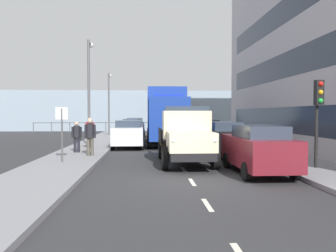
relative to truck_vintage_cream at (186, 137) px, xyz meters
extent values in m
plane|color=#2D2D30|center=(0.24, -5.36, -1.18)|extent=(80.00, 80.00, 0.00)
cube|color=gray|center=(-4.60, -5.36, -1.10)|extent=(2.71, 38.78, 0.15)
cube|color=gray|center=(5.07, -5.36, -1.10)|extent=(2.71, 38.78, 0.15)
cube|color=silver|center=(0.24, 6.23, -1.17)|extent=(0.12, 1.10, 0.01)
cube|color=silver|center=(0.24, 3.61, -1.17)|extent=(0.12, 1.10, 0.01)
cube|color=silver|center=(0.24, 1.25, -1.17)|extent=(0.12, 1.10, 0.01)
cube|color=silver|center=(0.24, -1.23, -1.17)|extent=(0.12, 1.10, 0.01)
cube|color=silver|center=(0.24, -3.99, -1.17)|extent=(0.12, 1.10, 0.01)
cube|color=silver|center=(0.24, -6.51, -1.17)|extent=(0.12, 1.10, 0.01)
cube|color=silver|center=(0.24, -9.14, -1.17)|extent=(0.12, 1.10, 0.01)
cube|color=silver|center=(0.24, -11.65, -1.17)|extent=(0.12, 1.10, 0.01)
cube|color=silver|center=(0.24, -14.64, -1.17)|extent=(0.12, 1.10, 0.01)
cube|color=silver|center=(0.24, -16.90, -1.17)|extent=(0.12, 1.10, 0.01)
cube|color=silver|center=(0.24, -19.62, -1.17)|extent=(0.12, 1.10, 0.01)
cube|color=silver|center=(0.24, -22.58, -1.17)|extent=(0.12, 1.10, 0.01)
cube|color=#2D3847|center=(-5.98, -4.40, 0.62)|extent=(0.08, 19.21, 1.40)
cube|color=#2D3847|center=(-5.98, -4.40, 3.62)|extent=(0.08, 19.21, 1.40)
cube|color=#2D3847|center=(-5.98, -4.40, 6.62)|extent=(0.08, 19.21, 1.40)
cube|color=#8C9EAD|center=(0.24, -27.75, 1.32)|extent=(80.00, 0.80, 5.00)
cylinder|color=#4C5156|center=(-13.76, -24.15, -0.58)|extent=(0.08, 0.08, 1.20)
cylinder|color=#4C5156|center=(-11.76, -24.15, -0.58)|extent=(0.08, 0.08, 1.20)
cylinder|color=#4C5156|center=(-9.76, -24.15, -0.58)|extent=(0.08, 0.08, 1.20)
cylinder|color=#4C5156|center=(-7.76, -24.15, -0.58)|extent=(0.08, 0.08, 1.20)
cylinder|color=#4C5156|center=(-5.76, -24.15, -0.58)|extent=(0.08, 0.08, 1.20)
cylinder|color=#4C5156|center=(-3.76, -24.15, -0.58)|extent=(0.08, 0.08, 1.20)
cylinder|color=#4C5156|center=(-1.76, -24.15, -0.58)|extent=(0.08, 0.08, 1.20)
cylinder|color=#4C5156|center=(0.24, -24.15, -0.58)|extent=(0.08, 0.08, 1.20)
cylinder|color=#4C5156|center=(2.24, -24.15, -0.58)|extent=(0.08, 0.08, 1.20)
cylinder|color=#4C5156|center=(4.24, -24.15, -0.58)|extent=(0.08, 0.08, 1.20)
cylinder|color=#4C5156|center=(6.24, -24.15, -0.58)|extent=(0.08, 0.08, 1.20)
cylinder|color=#4C5156|center=(8.24, -24.15, -0.58)|extent=(0.08, 0.08, 1.20)
cylinder|color=#4C5156|center=(10.24, -24.15, -0.58)|extent=(0.08, 0.08, 1.20)
cylinder|color=#4C5156|center=(12.24, -24.15, -0.58)|extent=(0.08, 0.08, 1.20)
cylinder|color=#4C5156|center=(14.24, -24.15, -0.58)|extent=(0.08, 0.08, 1.20)
cube|color=#4C5156|center=(0.24, -24.15, -0.06)|extent=(28.00, 0.08, 0.08)
cube|color=black|center=(0.00, -0.38, -0.58)|extent=(1.64, 5.60, 0.30)
cube|color=beige|center=(0.00, 1.47, -0.08)|extent=(1.72, 1.90, 0.70)
cube|color=silver|center=(0.00, 2.36, -0.11)|extent=(1.16, 0.08, 0.56)
sphere|color=white|center=(-0.73, 2.36, 0.02)|extent=(0.20, 0.20, 0.20)
sphere|color=white|center=(0.74, 2.36, 0.02)|extent=(0.20, 0.20, 0.20)
cube|color=beige|center=(0.00, -0.04, 0.50)|extent=(1.93, 1.34, 1.15)
cube|color=#2D3847|center=(0.00, -0.04, 0.97)|extent=(1.78, 1.23, 0.56)
cube|color=#2D2319|center=(0.00, -1.72, -0.35)|extent=(2.10, 2.80, 0.16)
cube|color=black|center=(-1.01, -1.72, -0.03)|extent=(0.08, 2.80, 0.56)
cube|color=black|center=(1.01, -1.72, -0.03)|extent=(0.08, 2.80, 0.56)
cylinder|color=black|center=(-0.97, 1.30, -0.73)|extent=(0.24, 0.90, 0.90)
cylinder|color=black|center=(0.97, 1.30, -0.73)|extent=(0.24, 0.90, 0.90)
cylinder|color=black|center=(-0.97, -1.92, -0.73)|extent=(0.24, 0.90, 0.90)
cylinder|color=black|center=(0.97, -1.92, -0.73)|extent=(0.24, 0.90, 0.90)
cube|color=#193899|center=(0.31, -6.27, 0.64)|extent=(2.40, 2.21, 2.60)
cube|color=#2D3847|center=(0.31, -6.27, 1.21)|extent=(2.20, 2.04, 0.80)
cube|color=#1933B2|center=(0.31, -6.27, 2.04)|extent=(1.75, 0.20, 0.16)
cube|color=#193899|center=(0.31, -10.26, 1.19)|extent=(2.50, 5.95, 3.00)
cube|color=black|center=(0.31, -9.33, -0.48)|extent=(2.00, 8.07, 0.36)
cylinder|color=black|center=(-0.84, -6.35, -0.66)|extent=(0.28, 1.04, 1.04)
cylinder|color=black|center=(1.46, -6.35, -0.66)|extent=(0.28, 1.04, 1.04)
cylinder|color=black|center=(-0.84, -9.97, -0.66)|extent=(0.28, 1.04, 1.04)
cylinder|color=black|center=(1.46, -9.97, -0.66)|extent=(0.28, 1.04, 1.04)
cylinder|color=black|center=(-0.84, -12.09, -0.66)|extent=(0.28, 1.04, 1.04)
cylinder|color=black|center=(1.46, -12.09, -0.66)|extent=(0.28, 1.04, 1.04)
cube|color=maroon|center=(-2.29, 2.24, -0.38)|extent=(1.67, 4.15, 1.00)
cube|color=#2D3847|center=(-2.29, 2.44, 0.33)|extent=(1.37, 2.28, 0.42)
cylinder|color=black|center=(-1.50, 0.96, -0.88)|extent=(0.18, 0.60, 0.60)
cylinder|color=black|center=(-3.09, 0.96, -0.88)|extent=(0.18, 0.60, 0.60)
cylinder|color=black|center=(-1.50, 3.53, -0.88)|extent=(0.18, 0.60, 0.60)
cylinder|color=black|center=(-3.09, 3.53, -0.88)|extent=(0.18, 0.60, 0.60)
cube|color=black|center=(-2.29, -3.14, -0.38)|extent=(1.70, 4.34, 1.00)
cube|color=#2D3847|center=(-2.29, -2.94, 0.33)|extent=(1.40, 2.39, 0.42)
cylinder|color=black|center=(-1.48, -4.49, -0.88)|extent=(0.18, 0.60, 0.60)
cylinder|color=black|center=(-3.10, -4.49, -0.88)|extent=(0.18, 0.60, 0.60)
cylinder|color=black|center=(-1.48, -1.80, -0.88)|extent=(0.18, 0.60, 0.60)
cylinder|color=black|center=(-3.10, -1.80, -0.88)|extent=(0.18, 0.60, 0.60)
cube|color=#B21E1E|center=(-2.29, -8.57, -0.38)|extent=(1.80, 4.25, 1.00)
cube|color=#2D3847|center=(-2.29, -8.37, 0.33)|extent=(1.48, 2.34, 0.42)
cylinder|color=black|center=(-1.44, -9.88, -0.88)|extent=(0.18, 0.60, 0.60)
cylinder|color=black|center=(-3.15, -9.88, -0.88)|extent=(0.18, 0.60, 0.60)
cylinder|color=black|center=(-1.44, -7.25, -0.88)|extent=(0.18, 0.60, 0.60)
cylinder|color=black|center=(-3.15, -7.25, -0.88)|extent=(0.18, 0.60, 0.60)
cube|color=white|center=(2.77, -7.05, -0.38)|extent=(1.82, 4.19, 1.00)
cube|color=#2D3847|center=(2.77, -7.25, 0.33)|extent=(1.49, 2.31, 0.42)
cylinder|color=black|center=(1.90, -5.75, -0.88)|extent=(0.18, 0.60, 0.60)
cylinder|color=black|center=(3.63, -5.75, -0.88)|extent=(0.18, 0.60, 0.60)
cylinder|color=black|center=(1.90, -8.35, -0.88)|extent=(0.18, 0.60, 0.60)
cylinder|color=black|center=(3.63, -8.35, -0.88)|extent=(0.18, 0.60, 0.60)
cube|color=#B7BABF|center=(2.77, -12.56, -0.38)|extent=(1.70, 4.30, 1.00)
cube|color=#2D3847|center=(2.77, -12.76, 0.33)|extent=(1.40, 2.37, 0.42)
cylinder|color=black|center=(1.96, -11.23, -0.88)|extent=(0.18, 0.60, 0.60)
cylinder|color=black|center=(3.57, -11.23, -0.88)|extent=(0.18, 0.60, 0.60)
cylinder|color=black|center=(1.96, -13.89, -0.88)|extent=(0.18, 0.60, 0.60)
cylinder|color=black|center=(3.57, -13.89, -0.88)|extent=(0.18, 0.60, 0.60)
cube|color=navy|center=(2.77, -18.58, -0.38)|extent=(1.79, 4.05, 1.00)
cube|color=#2D3847|center=(2.77, -18.78, 0.33)|extent=(1.47, 2.23, 0.42)
cylinder|color=black|center=(1.92, -17.32, -0.88)|extent=(0.18, 0.60, 0.60)
cylinder|color=black|center=(3.61, -17.32, -0.88)|extent=(0.18, 0.60, 0.60)
cylinder|color=black|center=(1.92, -19.84, -0.88)|extent=(0.18, 0.60, 0.60)
cylinder|color=black|center=(3.61, -19.84, -0.88)|extent=(0.18, 0.60, 0.60)
cylinder|color=#4C473D|center=(4.22, -2.06, -0.60)|extent=(0.14, 0.14, 0.85)
cylinder|color=#4C473D|center=(4.40, -2.06, -0.60)|extent=(0.14, 0.14, 0.85)
cylinder|color=black|center=(4.31, -2.06, 0.16)|extent=(0.34, 0.34, 0.67)
cylinder|color=black|center=(4.09, -2.06, 0.12)|extent=(0.09, 0.09, 0.62)
cylinder|color=black|center=(4.53, -2.06, 0.12)|extent=(0.09, 0.09, 0.62)
sphere|color=tan|center=(4.31, -2.06, 0.61)|extent=(0.23, 0.23, 0.23)
cylinder|color=black|center=(5.13, -3.47, -0.65)|extent=(0.14, 0.14, 0.76)
cylinder|color=black|center=(5.31, -3.47, -0.65)|extent=(0.14, 0.14, 0.76)
cylinder|color=black|center=(5.22, -3.47, 0.04)|extent=(0.34, 0.34, 0.60)
cylinder|color=black|center=(5.00, -3.47, 0.01)|extent=(0.09, 0.09, 0.56)
cylinder|color=black|center=(5.44, -3.47, 0.01)|extent=(0.09, 0.09, 0.56)
sphere|color=tan|center=(5.22, -3.47, 0.44)|extent=(0.21, 0.21, 0.21)
cylinder|color=#4C473D|center=(4.77, -5.26, -0.60)|extent=(0.14, 0.14, 0.85)
cylinder|color=#4C473D|center=(4.95, -5.26, -0.60)|extent=(0.14, 0.14, 0.85)
cylinder|color=maroon|center=(4.86, -5.26, 0.16)|extent=(0.34, 0.34, 0.67)
cylinder|color=maroon|center=(4.64, -5.26, 0.13)|extent=(0.09, 0.09, 0.62)
cylinder|color=maroon|center=(5.08, -5.26, 0.13)|extent=(0.09, 0.09, 0.62)
sphere|color=tan|center=(4.86, -5.26, 0.61)|extent=(0.23, 0.23, 0.23)
cylinder|color=black|center=(-4.57, 2.02, 0.57)|extent=(0.12, 0.12, 3.20)
cube|color=black|center=(-4.57, 2.16, 1.72)|extent=(0.28, 0.24, 0.90)
sphere|color=red|center=(-4.57, 2.28, 2.02)|extent=(0.18, 0.18, 0.18)
sphere|color=orange|center=(-4.57, 2.28, 1.72)|extent=(0.18, 0.18, 0.18)
sphere|color=green|center=(-4.57, 2.28, 1.42)|extent=(0.18, 0.18, 0.18)
cylinder|color=#59595B|center=(5.17, -6.86, 2.21)|extent=(0.16, 0.16, 6.48)
cylinder|color=#59595B|center=(5.17, -7.31, 5.35)|extent=(0.10, 0.90, 0.10)
sphere|color=silver|center=(5.17, -7.76, 5.30)|extent=(0.32, 0.32, 0.32)
cylinder|color=#59595B|center=(5.18, -17.77, 1.86)|extent=(0.16, 0.16, 5.79)
cylinder|color=#59595B|center=(5.18, -18.22, 4.66)|extent=(0.10, 0.90, 0.10)
sphere|color=silver|center=(5.18, -18.67, 4.61)|extent=(0.32, 0.32, 0.32)
cylinder|color=#4C4C4C|center=(5.10, 0.01, 0.07)|extent=(0.07, 0.07, 2.20)
cube|color=silver|center=(5.10, 0.01, 0.97)|extent=(0.50, 0.04, 0.50)
camera|label=1|loc=(1.65, 13.89, 0.96)|focal=35.77mm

